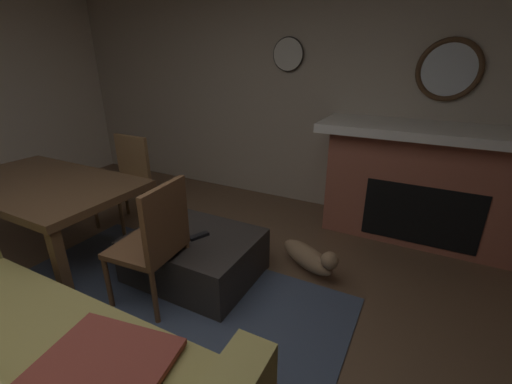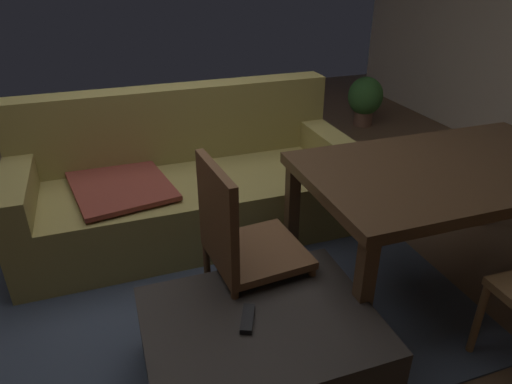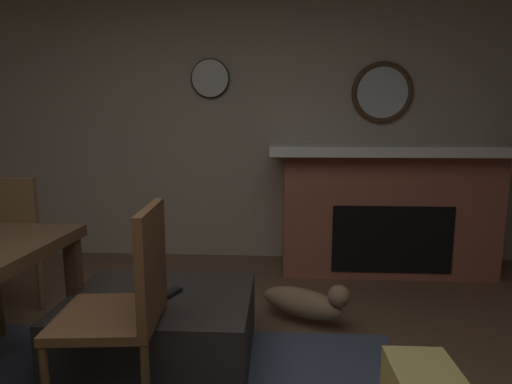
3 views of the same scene
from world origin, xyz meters
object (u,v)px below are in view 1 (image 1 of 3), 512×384
Objects in this scene: wall_clock at (288,54)px; round_wall_mirror at (449,70)px; fireplace at (426,184)px; dining_chair_west at (155,239)px; tv_remote at (199,236)px; small_dog at (309,257)px; dining_table at (43,190)px; ottoman_coffee_table at (195,255)px; dining_chair_south at (127,176)px.

round_wall_mirror is at bearing -180.00° from wall_clock.
dining_chair_west is (1.59, 1.93, -0.04)m from fireplace.
wall_clock is (-0.02, -2.22, 1.18)m from dining_chair_west.
fireplace is 1.05m from round_wall_mirror.
small_dog is (-0.76, -0.46, -0.23)m from tv_remote.
dining_table is at bearing 34.79° from fireplace.
dining_chair_west is at bearing 89.58° from wall_clock.
ottoman_coffee_table is 0.61× the size of dining_table.
dining_chair_south is at bearing 21.22° from fireplace.
round_wall_mirror is 0.35× the size of dining_table.
dining_chair_south reaches higher than tv_remote.
round_wall_mirror is 2.79m from ottoman_coffee_table.
fireplace is 1.97m from wall_clock.
fireplace reaches higher than dining_table.
ottoman_coffee_table is at bearing 49.61° from round_wall_mirror.
ottoman_coffee_table is 1.37m from dining_table.
dining_chair_west is at bearing 86.09° from ottoman_coffee_table.
fireplace is 1.40m from small_dog.
wall_clock is at bearing -131.51° from dining_chair_south.
tv_remote is (-0.06, 0.00, 0.20)m from ottoman_coffee_table.
fireplace is at bearing -110.32° from tv_remote.
small_dog is 2.24m from wall_clock.
round_wall_mirror is 1.58m from wall_clock.
tv_remote is at bearing -102.55° from dining_chair_west.
dining_chair_south is 1.61× the size of small_dog.
fireplace is 2.50m from dining_chair_west.
round_wall_mirror is 0.60× the size of dining_chair_west.
wall_clock reaches higher than small_dog.
round_wall_mirror is 3.47× the size of tv_remote.
tv_remote is 1.36m from dining_table.
fireplace is 2.17× the size of dining_chair_south.
fireplace is 2.06× the size of ottoman_coffee_table.
wall_clock reaches higher than tv_remote.
fireplace is 2.99m from dining_chair_south.
dining_chair_west is 1.61× the size of small_dog.
ottoman_coffee_table is at bearing 44.80° from fireplace.
dining_chair_west is at bearing 50.47° from fireplace.
dining_chair_west is at bearing 54.29° from round_wall_mirror.
dining_chair_south is (-0.00, -0.86, -0.14)m from dining_table.
small_dog is (-0.82, -0.45, -0.03)m from ottoman_coffee_table.
ottoman_coffee_table reaches higher than small_dog.
dining_chair_west reaches higher than ottoman_coffee_table.
dining_chair_south is at bearing -0.58° from small_dog.
round_wall_mirror is 2.67m from tv_remote.
dining_chair_south is (2.79, 1.08, -0.04)m from fireplace.
tv_remote is (1.51, 1.85, -1.19)m from round_wall_mirror.
dining_table is at bearing 17.35° from ottoman_coffee_table.
dining_chair_west reaches higher than dining_table.
fireplace reaches higher than tv_remote.
dining_table is at bearing 40.20° from tv_remote.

